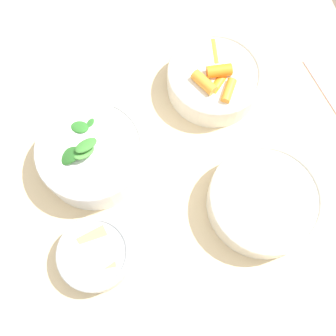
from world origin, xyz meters
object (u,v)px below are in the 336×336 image
at_px(bowl_carrots, 214,79).
at_px(bowl_cookies, 95,254).
at_px(bowl_greens, 93,153).
at_px(bowl_beans_hotdog, 263,201).

distance_m(bowl_carrots, bowl_cookies, 0.39).
height_order(bowl_greens, bowl_beans_hotdog, bowl_greens).
bearing_deg(bowl_cookies, bowl_beans_hotdog, 94.42).
relative_size(bowl_beans_hotdog, bowl_cookies, 1.57).
relative_size(bowl_carrots, bowl_cookies, 1.48).
bearing_deg(bowl_carrots, bowl_beans_hotdog, 4.52).
xyz_separation_m(bowl_carrots, bowl_greens, (0.10, -0.25, 0.01)).
bearing_deg(bowl_cookies, bowl_greens, 171.52).
bearing_deg(bowl_cookies, bowl_carrots, 134.85).
height_order(bowl_carrots, bowl_beans_hotdog, bowl_carrots).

